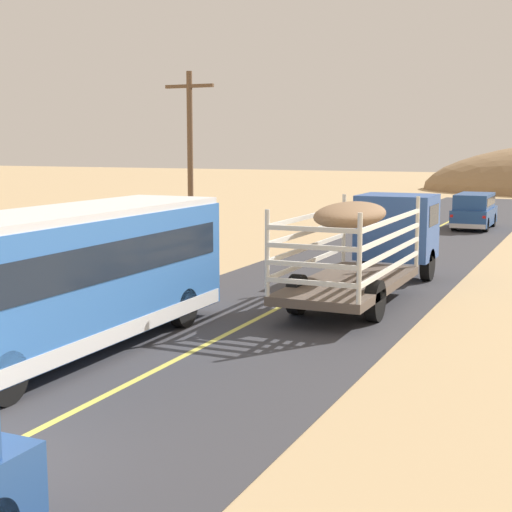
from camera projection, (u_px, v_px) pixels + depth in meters
livestock_truck at (380, 234)px, 24.53m from camera, size 2.53×9.70×3.02m
bus at (66, 277)px, 16.92m from camera, size 2.54×10.00×3.21m
car_far at (474, 209)px, 42.16m from camera, size 1.90×4.62×1.93m
power_pole_mid at (190, 158)px, 31.92m from camera, size 2.20×0.24×7.58m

